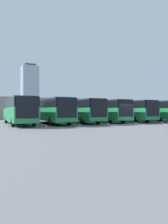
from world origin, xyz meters
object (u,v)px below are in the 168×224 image
(bus_0, at_px, (166,110))
(bus_1, at_px, (148,110))
(bus_2, at_px, (125,110))
(bus_3, at_px, (102,110))
(bus_6, at_px, (18,110))
(bus_4, at_px, (78,110))
(bus_5, at_px, (51,110))

(bus_0, xyz_separation_m, bus_1, (4.13, -0.04, 0.00))
(bus_0, xyz_separation_m, bus_2, (8.25, -0.58, 0.00))
(bus_3, distance_m, bus_6, 12.42)
(bus_3, bearing_deg, bus_2, 177.88)
(bus_4, bearing_deg, bus_2, -177.55)
(bus_4, bearing_deg, bus_3, -172.99)
(bus_1, distance_m, bus_6, 20.63)
(bus_1, bearing_deg, bus_5, 1.75)
(bus_0, xyz_separation_m, bus_6, (24.75, 0.17, 0.00))
(bus_0, height_order, bus_3, same)
(bus_1, xyz_separation_m, bus_6, (20.63, 0.21, 0.00))
(bus_2, distance_m, bus_3, 4.13)
(bus_2, bearing_deg, bus_3, -2.12)
(bus_2, height_order, bus_5, same)
(bus_5, bearing_deg, bus_1, -178.25)
(bus_2, bearing_deg, bus_1, 174.29)
(bus_0, height_order, bus_2, same)
(bus_6, bearing_deg, bus_1, -177.74)
(bus_2, xyz_separation_m, bus_5, (12.38, 0.55, 0.00))
(bus_1, distance_m, bus_3, 8.29)
(bus_0, bearing_deg, bus_3, -2.25)
(bus_1, relative_size, bus_4, 1.00)
(bus_3, xyz_separation_m, bus_4, (4.13, 0.38, 0.00))
(bus_1, xyz_separation_m, bus_3, (8.25, -0.81, 0.00))
(bus_5, bearing_deg, bus_6, 4.30)
(bus_0, relative_size, bus_2, 1.00)
(bus_0, bearing_deg, bus_2, -2.31)
(bus_1, distance_m, bus_4, 12.38)
(bus_5, bearing_deg, bus_4, -172.18)
(bus_4, height_order, bus_6, same)
(bus_1, distance_m, bus_2, 4.16)
(bus_2, relative_size, bus_3, 1.00)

